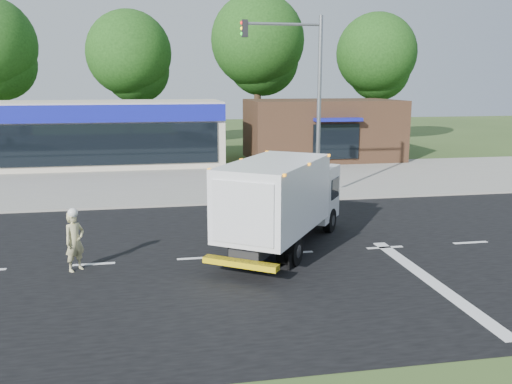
# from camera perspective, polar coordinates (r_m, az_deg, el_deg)

# --- Properties ---
(ground) EXTENTS (120.00, 120.00, 0.00)m
(ground) POSITION_cam_1_polar(r_m,az_deg,el_deg) (16.96, 4.01, -6.44)
(ground) COLOR #385123
(ground) RESTS_ON ground
(road_asphalt) EXTENTS (60.00, 14.00, 0.02)m
(road_asphalt) POSITION_cam_1_polar(r_m,az_deg,el_deg) (16.96, 4.01, -6.42)
(road_asphalt) COLOR black
(road_asphalt) RESTS_ON ground
(sidewalk) EXTENTS (60.00, 2.40, 0.12)m
(sidewalk) POSITION_cam_1_polar(r_m,az_deg,el_deg) (24.70, -0.66, -0.51)
(sidewalk) COLOR gray
(sidewalk) RESTS_ON ground
(parking_apron) EXTENTS (60.00, 9.00, 0.02)m
(parking_apron) POSITION_cam_1_polar(r_m,az_deg,el_deg) (30.34, -2.49, 1.66)
(parking_apron) COLOR gray
(parking_apron) RESTS_ON ground
(lane_markings) EXTENTS (55.20, 7.00, 0.01)m
(lane_markings) POSITION_cam_1_polar(r_m,az_deg,el_deg) (16.12, 9.91, -7.50)
(lane_markings) COLOR silver
(lane_markings) RESTS_ON road_asphalt
(ems_box_truck) EXTENTS (5.35, 6.61, 2.93)m
(ems_box_truck) POSITION_cam_1_polar(r_m,az_deg,el_deg) (16.97, 2.81, -0.51)
(ems_box_truck) COLOR black
(ems_box_truck) RESTS_ON ground
(emergency_worker) EXTENTS (0.73, 0.73, 1.81)m
(emergency_worker) POSITION_cam_1_polar(r_m,az_deg,el_deg) (15.97, -18.55, -4.83)
(emergency_worker) COLOR #C2B981
(emergency_worker) RESTS_ON ground
(retail_strip_mall) EXTENTS (18.00, 6.20, 4.00)m
(retail_strip_mall) POSITION_cam_1_polar(r_m,az_deg,el_deg) (36.03, -18.26, 5.88)
(retail_strip_mall) COLOR #BEB29D
(retail_strip_mall) RESTS_ON ground
(brown_storefront) EXTENTS (10.00, 6.70, 4.00)m
(brown_storefront) POSITION_cam_1_polar(r_m,az_deg,el_deg) (37.41, 6.96, 6.55)
(brown_storefront) COLOR #382316
(brown_storefront) RESTS_ON ground
(traffic_signal_pole) EXTENTS (3.51, 0.25, 8.00)m
(traffic_signal_pole) POSITION_cam_1_polar(r_m,az_deg,el_deg) (24.08, 5.19, 10.80)
(traffic_signal_pole) COLOR gray
(traffic_signal_pole) RESTS_ON ground
(background_trees) EXTENTS (36.77, 7.39, 12.10)m
(background_trees) POSITION_cam_1_polar(r_m,az_deg,el_deg) (43.95, -6.31, 14.33)
(background_trees) COLOR #332114
(background_trees) RESTS_ON ground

